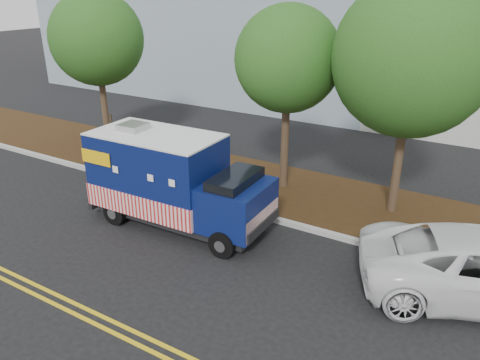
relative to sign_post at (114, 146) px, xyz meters
The scene contains 10 objects.
ground 4.40m from the sign_post, 21.48° to the right, with size 120.00×120.00×0.00m, color black.
curb 4.10m from the sign_post, ahead, with size 120.00×0.18×0.15m, color #9E9E99.
mulch_strip 4.54m from the sign_post, 26.33° to the left, with size 120.00×4.00×0.15m, color black.
centerline_near 7.28m from the sign_post, 56.71° to the right, with size 120.00×0.10×0.01m, color gold.
centerline_far 7.48m from the sign_post, 57.77° to the right, with size 120.00×0.10×0.01m, color gold.
tree_a 4.58m from the sign_post, 140.67° to the left, with size 3.65×3.65×6.51m.
tree_b 7.03m from the sign_post, 19.99° to the left, with size 3.39×3.39×6.18m.
tree_c 10.46m from the sign_post, 12.67° to the left, with size 4.43×4.43×7.02m.
sign_post is the anchor object (origin of this frame).
food_truck 4.46m from the sign_post, 23.32° to the right, with size 5.59×2.24×2.91m.
Camera 1 is at (8.32, -9.94, 6.70)m, focal length 35.00 mm.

